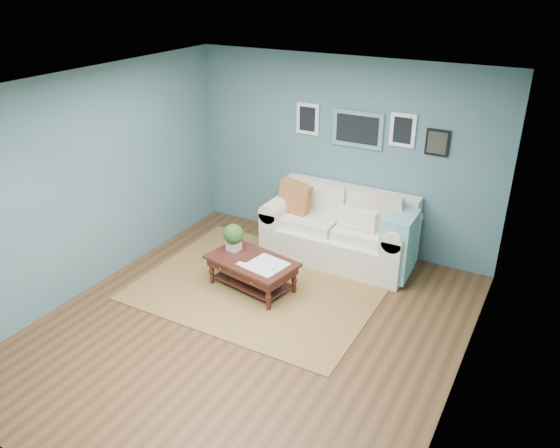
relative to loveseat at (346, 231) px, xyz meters
The scene contains 4 objects.
room_shell 2.20m from the loveseat, 98.77° to the right, with size 5.00×5.02×2.70m.
area_rug 1.43m from the loveseat, 119.10° to the right, with size 2.98×2.38×0.01m, color brown.
loveseat is the anchor object (origin of this frame).
coffee_table 1.50m from the loveseat, 121.51° to the right, with size 1.21×0.83×0.78m.
Camera 1 is at (2.78, -4.33, 3.73)m, focal length 35.00 mm.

